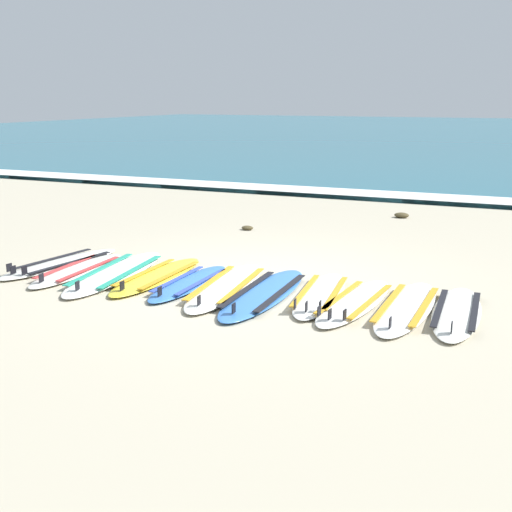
{
  "coord_description": "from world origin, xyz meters",
  "views": [
    {
      "loc": [
        3.5,
        -8.04,
        2.4
      ],
      "look_at": [
        -0.18,
        0.31,
        0.25
      ],
      "focal_mm": 47.99,
      "sensor_mm": 36.0,
      "label": 1
    }
  ],
  "objects_px": {
    "surfboard_2": "(116,273)",
    "surfboard_10": "(457,312)",
    "surfboard_1": "(78,270)",
    "surfboard_8": "(355,302)",
    "surfboard_4": "(189,283)",
    "surfboard_5": "(226,286)",
    "surfboard_6": "(264,293)",
    "surfboard_3": "(157,276)",
    "surfboard_0": "(61,263)",
    "surfboard_9": "(406,307)",
    "surfboard_7": "(320,294)"
  },
  "relations": [
    {
      "from": "surfboard_0",
      "to": "surfboard_9",
      "type": "xyz_separation_m",
      "value": [
        4.99,
        -0.09,
        -0.0
      ]
    },
    {
      "from": "surfboard_5",
      "to": "surfboard_8",
      "type": "bearing_deg",
      "value": 0.13
    },
    {
      "from": "surfboard_5",
      "to": "surfboard_10",
      "type": "relative_size",
      "value": 1.16
    },
    {
      "from": "surfboard_0",
      "to": "surfboard_9",
      "type": "distance_m",
      "value": 4.99
    },
    {
      "from": "surfboard_6",
      "to": "surfboard_10",
      "type": "xyz_separation_m",
      "value": [
        2.27,
        0.18,
        0.0
      ]
    },
    {
      "from": "surfboard_2",
      "to": "surfboard_10",
      "type": "bearing_deg",
      "value": 0.98
    },
    {
      "from": "surfboard_2",
      "to": "surfboard_6",
      "type": "relative_size",
      "value": 1.08
    },
    {
      "from": "surfboard_2",
      "to": "surfboard_9",
      "type": "xyz_separation_m",
      "value": [
        3.96,
        0.04,
        0.0
      ]
    },
    {
      "from": "surfboard_4",
      "to": "surfboard_7",
      "type": "relative_size",
      "value": 0.92
    },
    {
      "from": "surfboard_2",
      "to": "surfboard_8",
      "type": "bearing_deg",
      "value": -0.07
    },
    {
      "from": "surfboard_10",
      "to": "surfboard_8",
      "type": "bearing_deg",
      "value": -175.95
    },
    {
      "from": "surfboard_0",
      "to": "surfboard_8",
      "type": "height_order",
      "value": "same"
    },
    {
      "from": "surfboard_0",
      "to": "surfboard_6",
      "type": "distance_m",
      "value": 3.29
    },
    {
      "from": "surfboard_8",
      "to": "surfboard_7",
      "type": "bearing_deg",
      "value": 164.43
    },
    {
      "from": "surfboard_4",
      "to": "surfboard_9",
      "type": "distance_m",
      "value": 2.78
    },
    {
      "from": "surfboard_2",
      "to": "surfboard_3",
      "type": "relative_size",
      "value": 1.21
    },
    {
      "from": "surfboard_0",
      "to": "surfboard_3",
      "type": "xyz_separation_m",
      "value": [
        1.65,
        -0.05,
        -0.0
      ]
    },
    {
      "from": "surfboard_4",
      "to": "surfboard_9",
      "type": "relative_size",
      "value": 0.86
    },
    {
      "from": "surfboard_4",
      "to": "surfboard_7",
      "type": "xyz_separation_m",
      "value": [
        1.71,
        0.18,
        0.0
      ]
    },
    {
      "from": "surfboard_6",
      "to": "surfboard_8",
      "type": "relative_size",
      "value": 1.14
    },
    {
      "from": "surfboard_1",
      "to": "surfboard_8",
      "type": "xyz_separation_m",
      "value": [
        3.93,
        0.08,
        0.0
      ]
    },
    {
      "from": "surfboard_1",
      "to": "surfboard_10",
      "type": "xyz_separation_m",
      "value": [
        5.08,
        0.16,
        -0.0
      ]
    },
    {
      "from": "surfboard_3",
      "to": "surfboard_1",
      "type": "bearing_deg",
      "value": -172.33
    },
    {
      "from": "surfboard_9",
      "to": "surfboard_5",
      "type": "bearing_deg",
      "value": -178.89
    },
    {
      "from": "surfboard_5",
      "to": "surfboard_9",
      "type": "height_order",
      "value": "same"
    },
    {
      "from": "surfboard_0",
      "to": "surfboard_8",
      "type": "relative_size",
      "value": 1.04
    },
    {
      "from": "surfboard_2",
      "to": "surfboard_10",
      "type": "height_order",
      "value": "same"
    },
    {
      "from": "surfboard_2",
      "to": "surfboard_9",
      "type": "relative_size",
      "value": 1.18
    },
    {
      "from": "surfboard_6",
      "to": "surfboard_0",
      "type": "bearing_deg",
      "value": 176.05
    },
    {
      "from": "surfboard_2",
      "to": "surfboard_3",
      "type": "bearing_deg",
      "value": 6.8
    },
    {
      "from": "surfboard_10",
      "to": "surfboard_4",
      "type": "bearing_deg",
      "value": -177.74
    },
    {
      "from": "surfboard_1",
      "to": "surfboard_9",
      "type": "height_order",
      "value": "same"
    },
    {
      "from": "surfboard_4",
      "to": "surfboard_5",
      "type": "bearing_deg",
      "value": 5.27
    },
    {
      "from": "surfboard_2",
      "to": "surfboard_8",
      "type": "distance_m",
      "value": 3.37
    },
    {
      "from": "surfboard_3",
      "to": "surfboard_4",
      "type": "xyz_separation_m",
      "value": [
        0.56,
        -0.13,
        0.0
      ]
    },
    {
      "from": "surfboard_2",
      "to": "surfboard_8",
      "type": "relative_size",
      "value": 1.24
    },
    {
      "from": "surfboard_0",
      "to": "surfboard_4",
      "type": "xyz_separation_m",
      "value": [
        2.21,
        -0.18,
        -0.0
      ]
    },
    {
      "from": "surfboard_7",
      "to": "surfboard_9",
      "type": "bearing_deg",
      "value": -4.89
    },
    {
      "from": "surfboard_1",
      "to": "surfboard_10",
      "type": "height_order",
      "value": "same"
    },
    {
      "from": "surfboard_6",
      "to": "surfboard_7",
      "type": "height_order",
      "value": "same"
    },
    {
      "from": "surfboard_3",
      "to": "surfboard_8",
      "type": "height_order",
      "value": "same"
    },
    {
      "from": "surfboard_10",
      "to": "surfboard_3",
      "type": "bearing_deg",
      "value": -179.94
    },
    {
      "from": "surfboard_0",
      "to": "surfboard_10",
      "type": "height_order",
      "value": "same"
    },
    {
      "from": "surfboard_8",
      "to": "surfboard_6",
      "type": "bearing_deg",
      "value": -174.92
    },
    {
      "from": "surfboard_1",
      "to": "surfboard_7",
      "type": "distance_m",
      "value": 3.47
    },
    {
      "from": "surfboard_6",
      "to": "surfboard_5",
      "type": "bearing_deg",
      "value": 170.37
    },
    {
      "from": "surfboard_3",
      "to": "surfboard_5",
      "type": "height_order",
      "value": "same"
    },
    {
      "from": "surfboard_8",
      "to": "surfboard_0",
      "type": "bearing_deg",
      "value": 178.35
    },
    {
      "from": "surfboard_5",
      "to": "surfboard_0",
      "type": "bearing_deg",
      "value": 177.24
    },
    {
      "from": "surfboard_1",
      "to": "surfboard_9",
      "type": "bearing_deg",
      "value": 1.55
    }
  ]
}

